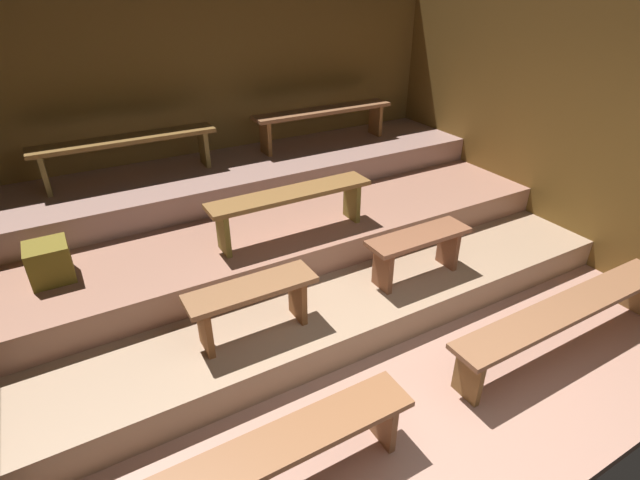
{
  "coord_description": "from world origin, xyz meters",
  "views": [
    {
      "loc": [
        -1.9,
        -1.23,
        2.87
      ],
      "look_at": [
        0.09,
        2.23,
        0.64
      ],
      "focal_mm": 26.94,
      "sensor_mm": 36.0,
      "label": 1
    }
  ],
  "objects_px": {
    "bench_floor_left": "(227,476)",
    "bench_lower_left": "(252,298)",
    "bench_floor_right": "(568,312)",
    "bench_upper_right": "(324,116)",
    "bench_middle_center": "(291,201)",
    "bench_upper_left": "(127,145)",
    "bench_lower_right": "(418,245)",
    "wooden_crate_middle": "(49,262)"
  },
  "relations": [
    {
      "from": "wooden_crate_middle",
      "to": "bench_lower_left",
      "type": "bearing_deg",
      "value": -41.25
    },
    {
      "from": "bench_floor_right",
      "to": "bench_lower_left",
      "type": "xyz_separation_m",
      "value": [
        -2.34,
        1.17,
        0.25
      ]
    },
    {
      "from": "bench_middle_center",
      "to": "bench_upper_right",
      "type": "xyz_separation_m",
      "value": [
        1.27,
        1.55,
        0.3
      ]
    },
    {
      "from": "bench_upper_left",
      "to": "wooden_crate_middle",
      "type": "xyz_separation_m",
      "value": [
        -0.95,
        -1.25,
        -0.5
      ]
    },
    {
      "from": "bench_lower_right",
      "to": "bench_middle_center",
      "type": "distance_m",
      "value": 1.28
    },
    {
      "from": "bench_floor_left",
      "to": "bench_middle_center",
      "type": "relative_size",
      "value": 1.49
    },
    {
      "from": "bench_lower_left",
      "to": "bench_lower_right",
      "type": "xyz_separation_m",
      "value": [
        1.68,
        0.0,
        0.0
      ]
    },
    {
      "from": "wooden_crate_middle",
      "to": "bench_middle_center",
      "type": "bearing_deg",
      "value": -8.08
    },
    {
      "from": "bench_middle_center",
      "to": "bench_upper_left",
      "type": "distance_m",
      "value": 1.97
    },
    {
      "from": "bench_floor_left",
      "to": "bench_floor_right",
      "type": "height_order",
      "value": "same"
    },
    {
      "from": "bench_lower_left",
      "to": "bench_middle_center",
      "type": "bearing_deg",
      "value": 47.43
    },
    {
      "from": "bench_lower_left",
      "to": "bench_lower_right",
      "type": "relative_size",
      "value": 1.0
    },
    {
      "from": "bench_floor_right",
      "to": "bench_lower_right",
      "type": "distance_m",
      "value": 1.37
    },
    {
      "from": "bench_upper_left",
      "to": "bench_lower_left",
      "type": "bearing_deg",
      "value": -81.02
    },
    {
      "from": "bench_middle_center",
      "to": "bench_upper_right",
      "type": "relative_size",
      "value": 0.87
    },
    {
      "from": "wooden_crate_middle",
      "to": "bench_floor_right",
      "type": "bearing_deg",
      "value": -32.48
    },
    {
      "from": "bench_floor_left",
      "to": "bench_lower_right",
      "type": "bearing_deg",
      "value": 26.58
    },
    {
      "from": "bench_floor_right",
      "to": "bench_upper_left",
      "type": "xyz_separation_m",
      "value": [
        -2.72,
        3.58,
        0.88
      ]
    },
    {
      "from": "wooden_crate_middle",
      "to": "bench_upper_right",
      "type": "bearing_deg",
      "value": 20.21
    },
    {
      "from": "bench_middle_center",
      "to": "bench_lower_right",
      "type": "bearing_deg",
      "value": -44.3
    },
    {
      "from": "bench_lower_left",
      "to": "bench_middle_center",
      "type": "xyz_separation_m",
      "value": [
        0.79,
        0.86,
        0.32
      ]
    },
    {
      "from": "bench_upper_right",
      "to": "wooden_crate_middle",
      "type": "bearing_deg",
      "value": -159.79
    },
    {
      "from": "bench_floor_right",
      "to": "bench_upper_right",
      "type": "height_order",
      "value": "bench_upper_right"
    },
    {
      "from": "bench_lower_right",
      "to": "bench_upper_right",
      "type": "xyz_separation_m",
      "value": [
        0.38,
        2.41,
        0.62
      ]
    },
    {
      "from": "bench_floor_left",
      "to": "bench_lower_right",
      "type": "relative_size",
      "value": 2.36
    },
    {
      "from": "bench_lower_right",
      "to": "bench_middle_center",
      "type": "xyz_separation_m",
      "value": [
        -0.88,
        0.86,
        0.32
      ]
    },
    {
      "from": "bench_floor_right",
      "to": "bench_middle_center",
      "type": "distance_m",
      "value": 2.62
    },
    {
      "from": "bench_floor_right",
      "to": "bench_middle_center",
      "type": "height_order",
      "value": "bench_middle_center"
    },
    {
      "from": "bench_middle_center",
      "to": "bench_floor_right",
      "type": "bearing_deg",
      "value": -52.7
    },
    {
      "from": "bench_lower_left",
      "to": "bench_upper_right",
      "type": "height_order",
      "value": "bench_upper_right"
    },
    {
      "from": "bench_lower_left",
      "to": "bench_lower_right",
      "type": "height_order",
      "value": "same"
    },
    {
      "from": "bench_floor_left",
      "to": "bench_upper_right",
      "type": "bearing_deg",
      "value": 52.75
    },
    {
      "from": "bench_floor_left",
      "to": "bench_upper_left",
      "type": "xyz_separation_m",
      "value": [
        0.28,
        3.58,
        0.88
      ]
    },
    {
      "from": "bench_lower_left",
      "to": "bench_upper_right",
      "type": "relative_size",
      "value": 0.55
    },
    {
      "from": "bench_lower_right",
      "to": "bench_floor_left",
      "type": "bearing_deg",
      "value": -153.42
    },
    {
      "from": "bench_lower_left",
      "to": "bench_lower_right",
      "type": "bearing_deg",
      "value": 0.0
    },
    {
      "from": "bench_upper_right",
      "to": "bench_upper_left",
      "type": "bearing_deg",
      "value": 180.0
    },
    {
      "from": "bench_floor_right",
      "to": "bench_lower_right",
      "type": "relative_size",
      "value": 2.36
    },
    {
      "from": "bench_floor_left",
      "to": "bench_upper_right",
      "type": "distance_m",
      "value": 4.58
    },
    {
      "from": "bench_floor_right",
      "to": "wooden_crate_middle",
      "type": "bearing_deg",
      "value": 147.52
    },
    {
      "from": "bench_floor_left",
      "to": "bench_lower_left",
      "type": "relative_size",
      "value": 2.36
    },
    {
      "from": "bench_floor_left",
      "to": "bench_lower_right",
      "type": "distance_m",
      "value": 2.63
    }
  ]
}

